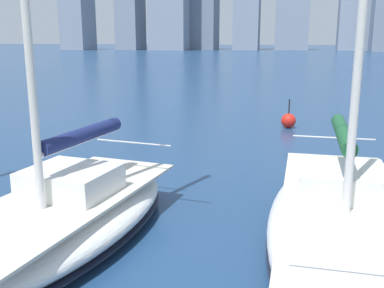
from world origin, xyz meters
TOP-DOWN VIEW (x-y plane):
  - sailboat_forest at (-2.70, -7.28)m, footprint 2.99×8.48m
  - sailboat_navy at (3.01, -6.09)m, footprint 3.83×7.65m
  - channel_buoy at (-1.18, -19.98)m, footprint 0.70×0.70m

SIDE VIEW (x-z plane):
  - channel_buoy at x=-1.18m, z-range -0.34..1.06m
  - sailboat_forest at x=-2.70m, z-range -4.21..5.39m
  - sailboat_navy at x=3.01m, z-range -5.56..6.77m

